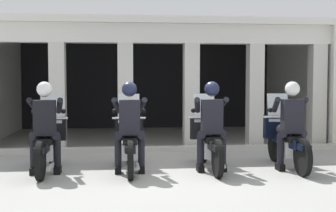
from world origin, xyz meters
name	(u,v)px	position (x,y,z in m)	size (l,w,h in m)	color
ground_plane	(157,146)	(0.00, 3.00, 0.00)	(80.00, 80.00, 0.00)	#999993
station_building	(151,68)	(0.00, 5.19, 1.93)	(8.76, 5.33, 3.05)	black
kerb_strip	(160,149)	(0.00, 2.09, 0.06)	(8.26, 0.24, 0.12)	#B7B5AD
motorcycle_far_left	(48,143)	(-2.15, 0.19, 0.50)	(0.62, 2.04, 1.35)	black
police_officer_far_left	(45,119)	(-2.15, -0.09, 0.94)	(0.63, 0.61, 1.58)	black
motorcycle_center_left	(129,142)	(-0.72, 0.12, 0.50)	(0.62, 2.04, 1.35)	black
police_officer_center_left	(130,119)	(-0.72, -0.16, 0.94)	(0.63, 0.61, 1.58)	black
motorcycle_center_right	(208,141)	(0.72, 0.13, 0.50)	(0.62, 2.04, 1.35)	black
police_officer_center_right	(212,118)	(0.72, -0.16, 0.94)	(0.63, 0.61, 1.58)	black
motorcycle_far_right	(286,140)	(2.16, 0.09, 0.50)	(0.62, 2.04, 1.35)	black
police_officer_far_right	(292,118)	(2.15, -0.20, 0.94)	(0.63, 0.61, 1.58)	black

